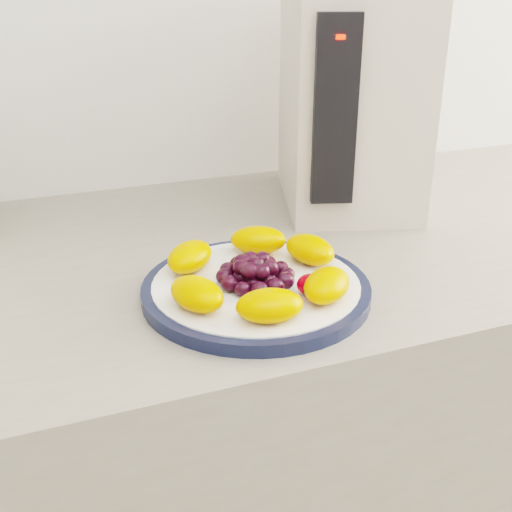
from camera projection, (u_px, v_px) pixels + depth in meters
name	position (u px, v px, depth m)	size (l,w,h in m)	color
counter	(225.00, 501.00, 1.04)	(3.50, 0.60, 0.90)	gray
plate_rim	(256.00, 290.00, 0.73)	(0.26, 0.26, 0.01)	#121933
plate_face	(256.00, 289.00, 0.73)	(0.24, 0.24, 0.02)	white
appliance_body	(350.00, 96.00, 0.96)	(0.19, 0.26, 0.33)	beige
appliance_panel	(335.00, 112.00, 0.83)	(0.06, 0.02, 0.25)	black
appliance_led	(340.00, 37.00, 0.79)	(0.01, 0.01, 0.01)	#FF0C05
fruit_plate	(262.00, 271.00, 0.72)	(0.23, 0.22, 0.03)	orange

